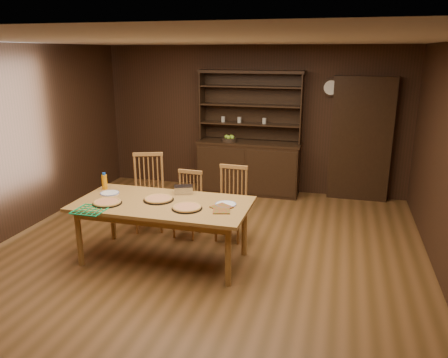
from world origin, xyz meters
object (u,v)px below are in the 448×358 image
(dining_table, at_px, (163,208))
(chair_left, at_px, (149,189))
(china_hutch, at_px, (249,160))
(chair_center, at_px, (188,202))
(chair_right, at_px, (232,200))
(juice_bottle, at_px, (104,181))

(dining_table, relative_size, chair_left, 1.90)
(china_hutch, height_order, chair_center, china_hutch)
(china_hutch, xyz_separation_m, chair_left, (-1.04, -2.00, -0.01))
(chair_left, xyz_separation_m, chair_right, (1.24, -0.03, -0.05))
(china_hutch, distance_m, juice_bottle, 2.98)
(china_hutch, height_order, chair_right, china_hutch)
(china_hutch, distance_m, chair_right, 2.04)
(chair_center, xyz_separation_m, chair_right, (0.60, 0.07, 0.05))
(dining_table, distance_m, juice_bottle, 1.00)
(dining_table, height_order, chair_center, chair_center)
(chair_center, relative_size, chair_right, 0.91)
(chair_right, relative_size, juice_bottle, 4.56)
(china_hutch, bearing_deg, dining_table, -98.26)
(china_hutch, height_order, dining_table, china_hutch)
(chair_center, bearing_deg, chair_left, 174.60)
(juice_bottle, bearing_deg, chair_left, 62.85)
(dining_table, bearing_deg, chair_left, 123.41)
(chair_center, bearing_deg, dining_table, -88.21)
(chair_center, distance_m, juice_bottle, 1.16)
(chair_left, relative_size, juice_bottle, 4.97)
(china_hutch, bearing_deg, chair_center, -100.87)
(chair_left, distance_m, chair_center, 0.65)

